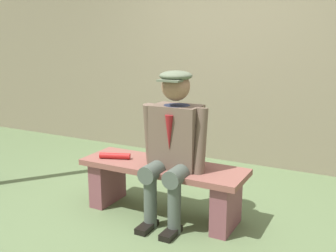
# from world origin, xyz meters

# --- Properties ---
(ground_plane) EXTENTS (30.00, 30.00, 0.00)m
(ground_plane) POSITION_xyz_m (0.00, 0.00, 0.00)
(ground_plane) COLOR #576D45
(bench) EXTENTS (1.49, 0.48, 0.47)m
(bench) POSITION_xyz_m (0.00, 0.00, 0.31)
(bench) COLOR brown
(bench) RESTS_ON ground
(seated_man) EXTENTS (0.57, 0.58, 1.30)m
(seated_man) POSITION_xyz_m (-0.14, 0.06, 0.72)
(seated_man) COLOR brown
(seated_man) RESTS_ON ground
(rolled_magazine) EXTENTS (0.28, 0.15, 0.06)m
(rolled_magazine) POSITION_xyz_m (0.46, 0.07, 0.50)
(rolled_magazine) COLOR #B21E1E
(rolled_magazine) RESTS_ON bench
(stadium_wall) EXTENTS (12.00, 0.24, 2.33)m
(stadium_wall) POSITION_xyz_m (0.00, -1.88, 1.17)
(stadium_wall) COLOR #7D745C
(stadium_wall) RESTS_ON ground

